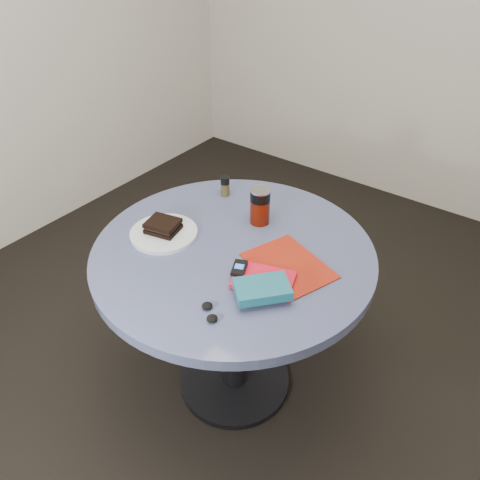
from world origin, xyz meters
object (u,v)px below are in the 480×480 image
Objects in this scene: soda_can at (260,206)px; pepper_grinder at (225,186)px; sandwich at (163,226)px; magazine at (288,266)px; table at (234,283)px; plate at (164,233)px; red_book at (263,280)px; mp3_player at (239,268)px; headphones at (210,312)px; novel at (262,289)px.

pepper_grinder is (-0.23, 0.08, -0.03)m from soda_can.
sandwich is 0.46× the size of magazine.
table is 4.06× the size of plate.
plate is 1.87× the size of sandwich.
sandwich is 0.45m from red_book.
mp3_player is (0.35, -0.37, -0.02)m from pepper_grinder.
pepper_grinder is 0.51m from mp3_player.
table is at bearing -150.62° from magazine.
headphones is (-0.05, -0.21, -0.00)m from red_book.
pepper_grinder reaches higher than sandwich.
headphones is (0.39, -0.57, -0.03)m from pepper_grinder.
table is at bearing 98.10° from novel.
magazine is 3.11× the size of headphones.
pepper_grinder is at bearing 124.13° from headphones.
red_book reaches higher than magazine.
red_book is at bearing -0.70° from sandwich.
headphones is at bearing -65.01° from table.
headphones is at bearing -72.02° from soda_can.
soda_can is 0.42m from novel.
sandwich reaches higher than headphones.
headphones is (0.16, -0.49, -0.06)m from soda_can.
soda_can is (0.23, 0.28, 0.06)m from plate.
pepper_grinder reaches higher than novel.
headphones is at bearing -28.64° from sandwich.
pepper_grinder reaches higher than plate.
sandwich is at bearing 123.70° from novel.
table is at bearing -83.99° from soda_can.
soda_can is (-0.02, 0.19, 0.24)m from table.
plate is at bearing 151.62° from headphones.
magazine is 1.48× the size of red_book.
pepper_grinder is 0.94× the size of headphones.
pepper_grinder is at bearing 89.87° from novel.
sandwich is 1.54× the size of pepper_grinder.
soda_can is at bearing 107.89° from red_book.
red_book is (-0.02, -0.12, 0.01)m from magazine.
novel is at bearing -33.45° from table.
soda_can is 1.64× the size of mp3_player.
headphones is at bearing -121.67° from red_book.
table is 11.49× the size of mp3_player.
soda_can is at bearing 112.52° from mp3_player.
plate is at bearing -161.03° from table.
soda_can is at bearing 96.01° from table.
red_book reaches higher than table.
novel is at bearing -7.85° from sandwich.
mp3_player is (0.36, -0.02, -0.01)m from sandwich.
table is 0.42m from pepper_grinder.
magazine is (0.46, -0.24, -0.04)m from pepper_grinder.
table is 0.34m from sandwich.
soda_can reaches higher than headphones.
red_book is 2.09× the size of headphones.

